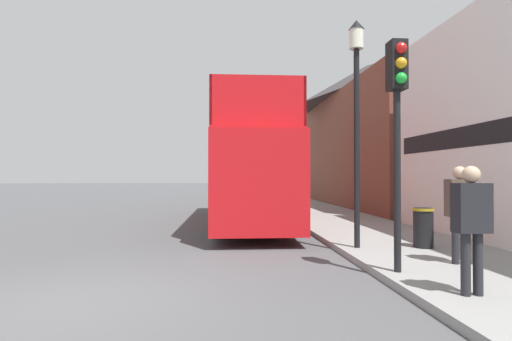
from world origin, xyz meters
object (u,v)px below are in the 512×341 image
Objects in this scene: tour_bus at (248,172)px; pedestrian_nearest at (471,217)px; parked_car_ahead_of_bus at (247,194)px; pedestrian_second at (460,205)px; traffic_signal at (398,103)px; litter_bin at (423,226)px; lamp_post_second at (295,140)px; lamp_post_nearest at (357,92)px.

tour_bus is 10.30m from pedestrian_nearest.
parked_car_ahead_of_bus is 2.51× the size of pedestrian_second.
pedestrian_nearest is 0.45× the size of traffic_signal.
pedestrian_second is at bearing 61.75° from pedestrian_nearest.
tour_bus is 7.47m from litter_bin.
lamp_post_second is at bearing 97.92° from pedestrian_second.
tour_bus is 2.43× the size of lamp_post_second.
parked_car_ahead_of_bus is 17.92m from traffic_signal.
lamp_post_nearest is 5.75× the size of litter_bin.
tour_bus is at bearing 103.60° from pedestrian_nearest.
pedestrian_second is 0.40× the size of lamp_post_second.
tour_bus reaches higher than traffic_signal.
tour_bus is at bearing 108.33° from lamp_post_nearest.
pedestrian_nearest is 11.75m from lamp_post_second.
pedestrian_nearest is 1.95× the size of litter_bin.
tour_bus reaches higher than parked_car_ahead_of_bus.
parked_car_ahead_of_bus is (0.52, 9.07, -1.25)m from tour_bus.
pedestrian_nearest is at bearing -88.38° from lamp_post_second.
pedestrian_second is 3.35m from lamp_post_nearest.
tour_bus is at bearing 112.97° from pedestrian_second.
traffic_signal is at bearing -85.02° from parked_car_ahead_of_bus.
tour_bus is 9.18m from parked_car_ahead_of_bus.
lamp_post_nearest is at bearing -70.57° from tour_bus.
tour_bus is at bearing -143.20° from lamp_post_second.
lamp_post_second is (0.01, 7.85, -0.39)m from lamp_post_nearest.
parked_car_ahead_of_bus is 1.16× the size of traffic_signal.
traffic_signal is (-1.44, -0.52, 1.80)m from pedestrian_second.
lamp_post_second is (1.57, -7.51, 2.65)m from parked_car_ahead_of_bus.
pedestrian_second is (1.02, 1.89, 0.03)m from pedestrian_nearest.
lamp_post_nearest reaches higher than pedestrian_second.
tour_bus is 2.13× the size of lamp_post_nearest.
pedestrian_second is 2.00× the size of litter_bin.
traffic_signal is 0.76× the size of lamp_post_nearest.
lamp_post_nearest is at bearing 126.65° from pedestrian_second.
lamp_post_second reaches higher than tour_bus.
pedestrian_second is (3.43, -8.10, -0.68)m from tour_bus.
parked_car_ahead_of_bus is at bearing 87.80° from tour_bus.
litter_bin is at bearing -78.53° from parked_car_ahead_of_bus.
tour_bus reaches higher than litter_bin.
traffic_signal reaches higher than pedestrian_second.
parked_car_ahead_of_bus is at bearing 101.23° from litter_bin.
parked_car_ahead_of_bus is 15.74m from lamp_post_nearest.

